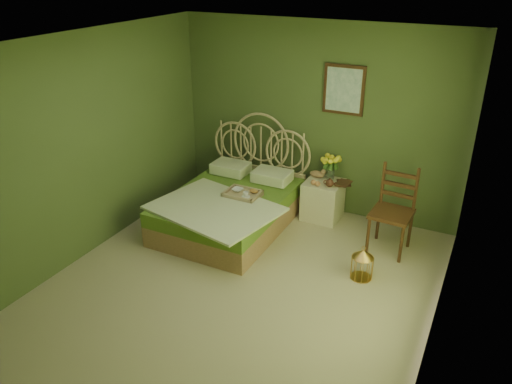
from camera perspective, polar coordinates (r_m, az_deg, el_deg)
The scene contains 14 objects.
floor at distance 5.60m, azimuth -1.94°, elevation -10.81°, with size 4.50×4.50×0.00m, color tan.
ceiling at distance 4.58m, azimuth -2.43°, elevation 16.49°, with size 4.50×4.50×0.00m, color silver.
wall_back at distance 6.88m, azimuth 6.96°, elevation 8.24°, with size 4.00×4.00×0.00m, color #516636.
wall_left at distance 6.10m, azimuth -18.92°, elevation 4.79°, with size 4.50×4.50×0.00m, color #516636.
wall_right at distance 4.44m, azimuth 21.18°, elevation -3.37°, with size 4.50×4.50×0.00m, color #516636.
wall_art at distance 6.63m, azimuth 10.01°, elevation 11.43°, with size 0.54×0.04×0.64m.
bed at distance 6.66m, azimuth -2.89°, elevation -1.56°, with size 1.68×2.12×1.31m.
nightstand at distance 6.90m, azimuth 7.76°, elevation -0.25°, with size 0.49×0.49×0.97m.
chair at distance 6.25m, azimuth 15.51°, elevation -1.38°, with size 0.50×0.50×1.06m.
birdcage at distance 5.77m, azimuth 12.04°, elevation -8.07°, with size 0.24×0.24×0.37m.
book_lower at distance 6.77m, azimuth 9.27°, elevation 1.01°, with size 0.17×0.23×0.02m, color #381E0F.
book_upper at distance 6.76m, azimuth 9.28°, elevation 1.17°, with size 0.18×0.24×0.02m, color #472819.
cereal_bowl at distance 6.55m, azimuth -2.12°, elevation 0.24°, with size 0.14×0.14×0.04m, color white.
coffee_cup at distance 6.38m, azimuth -1.18°, elevation -0.30°, with size 0.08×0.08×0.07m, color white.
Camera 1 is at (2.20, -3.95, 3.31)m, focal length 35.00 mm.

